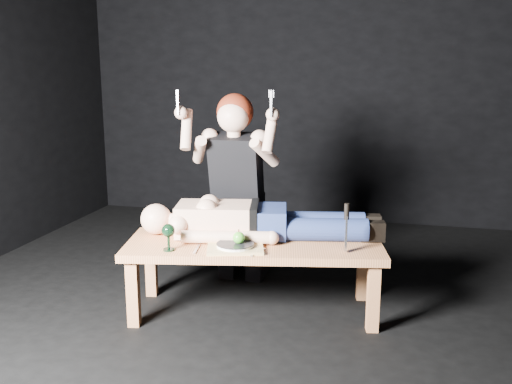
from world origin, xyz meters
TOP-DOWN VIEW (x-y plane):
  - ground at (0.00, 0.00)m, footprint 5.00×5.00m
  - back_wall at (0.00, 2.50)m, footprint 5.00×0.00m
  - table at (-0.27, 0.18)m, footprint 1.62×0.86m
  - lying_man at (-0.25, 0.31)m, footprint 1.50×0.71m
  - kneeling_woman at (-0.49, 0.67)m, footprint 0.73×0.81m
  - serving_tray at (-0.34, 0.01)m, footprint 0.37×0.31m
  - plate at (-0.34, 0.01)m, footprint 0.27×0.27m
  - apple at (-0.32, 0.02)m, footprint 0.07×0.07m
  - goblet at (-0.71, -0.09)m, footprint 0.09×0.09m
  - fork_flat at (-0.55, -0.04)m, footprint 0.04×0.16m
  - knife_flat at (-0.22, -0.01)m, footprint 0.02×0.16m
  - spoon_flat at (-0.23, 0.10)m, footprint 0.13×0.12m
  - carving_knife at (0.29, 0.11)m, footprint 0.04×0.05m

SIDE VIEW (x-z plane):
  - ground at x=0.00m, z-range 0.00..0.00m
  - table at x=-0.27m, z-range 0.00..0.45m
  - fork_flat at x=-0.55m, z-range 0.45..0.46m
  - knife_flat at x=-0.22m, z-range 0.45..0.46m
  - spoon_flat at x=-0.23m, z-range 0.45..0.46m
  - serving_tray at x=-0.34m, z-range 0.45..0.47m
  - plate at x=-0.34m, z-range 0.47..0.49m
  - apple at x=-0.32m, z-range 0.49..0.56m
  - goblet at x=-0.71m, z-range 0.45..0.61m
  - lying_man at x=-0.25m, z-range 0.45..0.70m
  - carving_knife at x=0.29m, z-range 0.45..0.74m
  - kneeling_woman at x=-0.49m, z-range 0.00..1.36m
  - back_wall at x=0.00m, z-range -1.00..4.00m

